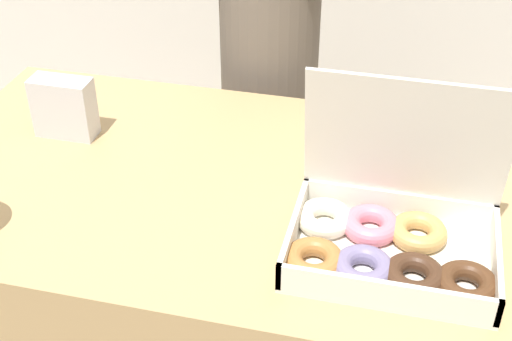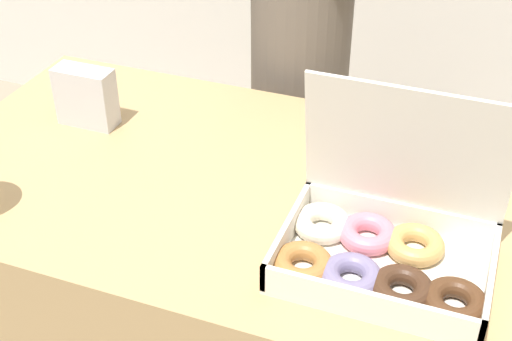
{
  "view_description": "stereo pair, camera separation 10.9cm",
  "coord_description": "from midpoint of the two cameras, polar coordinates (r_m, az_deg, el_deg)",
  "views": [
    {
      "loc": [
        0.3,
        -0.95,
        1.46
      ],
      "look_at": [
        0.09,
        -0.08,
        0.84
      ],
      "focal_mm": 50.0,
      "sensor_mm": 36.0,
      "label": 1
    },
    {
      "loc": [
        0.41,
        -0.92,
        1.46
      ],
      "look_at": [
        0.09,
        -0.08,
        0.84
      ],
      "focal_mm": 50.0,
      "sensor_mm": 36.0,
      "label": 2
    }
  ],
  "objects": [
    {
      "name": "donut_box",
      "position": [
        1.05,
        7.53,
        -5.28
      ],
      "size": [
        0.33,
        0.22,
        0.26
      ],
      "color": "white",
      "rests_on": "table"
    },
    {
      "name": "table",
      "position": [
        1.47,
        -4.86,
        -12.92
      ],
      "size": [
        1.06,
        0.63,
        0.76
      ],
      "color": "tan",
      "rests_on": "ground_plane"
    },
    {
      "name": "napkin_holder",
      "position": [
        1.37,
        -17.34,
        4.77
      ],
      "size": [
        0.11,
        0.05,
        0.11
      ],
      "color": "silver",
      "rests_on": "table"
    }
  ]
}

